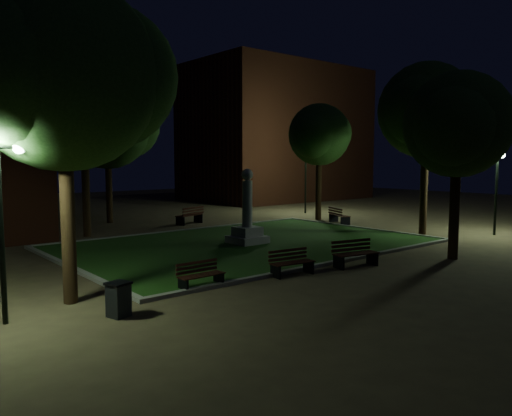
{
  "coord_description": "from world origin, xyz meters",
  "views": [
    {
      "loc": [
        -13.36,
        -14.62,
        3.68
      ],
      "look_at": [
        -0.34,
        1.0,
        1.69
      ],
      "focal_mm": 35.0,
      "sensor_mm": 36.0,
      "label": 1
    }
  ],
  "objects": [
    {
      "name": "ground",
      "position": [
        0.0,
        0.0,
        0.0
      ],
      "size": [
        80.0,
        80.0,
        0.0
      ],
      "primitive_type": "plane",
      "color": "#4E3F29"
    },
    {
      "name": "lawn",
      "position": [
        0.0,
        2.0,
        0.04
      ],
      "size": [
        15.0,
        10.0,
        0.08
      ],
      "primitive_type": "cube",
      "color": "#1E4413",
      "rests_on": "ground"
    },
    {
      "name": "lawn_kerb",
      "position": [
        0.0,
        2.0,
        0.06
      ],
      "size": [
        15.4,
        10.4,
        0.12
      ],
      "color": "slate",
      "rests_on": "ground"
    },
    {
      "name": "monument",
      "position": [
        0.0,
        2.0,
        0.96
      ],
      "size": [
        1.4,
        1.4,
        3.2
      ],
      "color": "gray",
      "rests_on": "lawn"
    },
    {
      "name": "building_far",
      "position": [
        18.0,
        20.0,
        6.0
      ],
      "size": [
        16.0,
        10.0,
        12.0
      ],
      "primitive_type": "cube",
      "color": "#4B2012",
      "rests_on": "ground"
    },
    {
      "name": "tree_west",
      "position": [
        -8.89,
        -1.94,
        5.75
      ],
      "size": [
        5.86,
        4.78,
        8.14
      ],
      "color": "black",
      "rests_on": "ground"
    },
    {
      "name": "tree_north_wl",
      "position": [
        -4.35,
        8.72,
        6.07
      ],
      "size": [
        4.61,
        3.77,
        7.97
      ],
      "color": "black",
      "rests_on": "ground"
    },
    {
      "name": "tree_ne",
      "position": [
        9.07,
        6.22,
        5.15
      ],
      "size": [
        4.58,
        3.74,
        7.03
      ],
      "color": "black",
      "rests_on": "ground"
    },
    {
      "name": "tree_east",
      "position": [
        8.72,
        -1.15,
        6.04
      ],
      "size": [
        5.67,
        4.63,
        8.36
      ],
      "color": "black",
      "rests_on": "ground"
    },
    {
      "name": "tree_se",
      "position": [
        4.01,
        -5.3,
        4.93
      ],
      "size": [
        4.73,
        3.86,
        6.87
      ],
      "color": "black",
      "rests_on": "ground"
    },
    {
      "name": "tree_far_north",
      "position": [
        -1.33,
        12.99,
        5.62
      ],
      "size": [
        6.13,
        5.01,
        8.12
      ],
      "color": "black",
      "rests_on": "ground"
    },
    {
      "name": "lamppost_se",
      "position": [
        10.99,
        -3.58,
        2.86
      ],
      "size": [
        1.18,
        0.28,
        4.03
      ],
      "color": "black",
      "rests_on": "ground"
    },
    {
      "name": "lamppost_ne",
      "position": [
        11.0,
        9.32,
        3.14
      ],
      "size": [
        1.18,
        0.28,
        4.49
      ],
      "color": "black",
      "rests_on": "ground"
    },
    {
      "name": "bench_near_left",
      "position": [
        -2.5,
        -3.34,
        0.38
      ],
      "size": [
        1.54,
        0.7,
        0.82
      ],
      "rotation": [
        0.0,
        0.0,
        -0.13
      ],
      "color": "black",
      "rests_on": "ground"
    },
    {
      "name": "bench_near_right",
      "position": [
        0.08,
        -3.81,
        0.43
      ],
      "size": [
        1.73,
        0.92,
        0.9
      ],
      "rotation": [
        0.0,
        0.0,
        -0.22
      ],
      "color": "black",
      "rests_on": "ground"
    },
    {
      "name": "bench_west_near",
      "position": [
        -5.63,
        -2.85,
        0.36
      ],
      "size": [
        1.4,
        0.5,
        0.76
      ],
      "rotation": [
        0.0,
        0.0,
        0.01
      ],
      "color": "black",
      "rests_on": "ground"
    },
    {
      "name": "bench_right_side",
      "position": [
        8.51,
        4.22,
        0.43
      ],
      "size": [
        1.17,
        1.77,
        0.92
      ],
      "rotation": [
        0.0,
        0.0,
        1.19
      ],
      "color": "black",
      "rests_on": "ground"
    },
    {
      "name": "bench_far_side",
      "position": [
        1.84,
        9.47,
        0.46
      ],
      "size": [
        1.9,
        1.13,
        0.99
      ],
      "rotation": [
        0.0,
        0.0,
        3.45
      ],
      "color": "black",
      "rests_on": "ground"
    },
    {
      "name": "trash_bin",
      "position": [
        -8.54,
        -3.8,
        0.42
      ],
      "size": [
        0.59,
        0.59,
        0.83
      ],
      "color": "black",
      "rests_on": "ground"
    }
  ]
}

